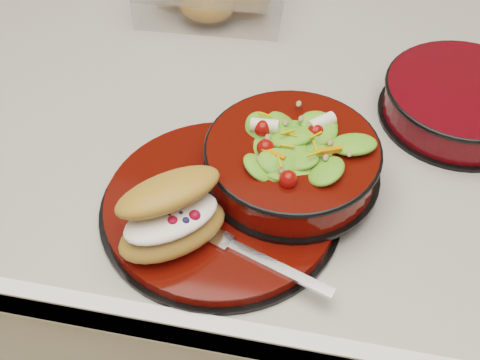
% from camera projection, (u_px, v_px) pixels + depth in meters
% --- Properties ---
extents(island_counter, '(1.24, 0.74, 0.90)m').
position_uv_depth(island_counter, '(307.00, 292.00, 1.27)').
color(island_counter, white).
rests_on(island_counter, ground).
extents(dinner_plate, '(0.30, 0.30, 0.02)m').
position_uv_depth(dinner_plate, '(221.00, 206.00, 0.82)').
color(dinner_plate, black).
rests_on(dinner_plate, island_counter).
extents(salad_bowl, '(0.22, 0.22, 0.09)m').
position_uv_depth(salad_bowl, '(292.00, 155.00, 0.82)').
color(salad_bowl, black).
rests_on(salad_bowl, dinner_plate).
extents(croissant, '(0.14, 0.15, 0.08)m').
position_uv_depth(croissant, '(173.00, 215.00, 0.75)').
color(croissant, '#B87938').
rests_on(croissant, dinner_plate).
extents(fork, '(0.17, 0.08, 0.00)m').
position_uv_depth(fork, '(259.00, 258.00, 0.75)').
color(fork, silver).
rests_on(fork, dinner_plate).
extents(extra_bowl, '(0.22, 0.22, 0.05)m').
position_uv_depth(extra_bowl, '(462.00, 100.00, 0.92)').
color(extra_bowl, black).
rests_on(extra_bowl, island_counter).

